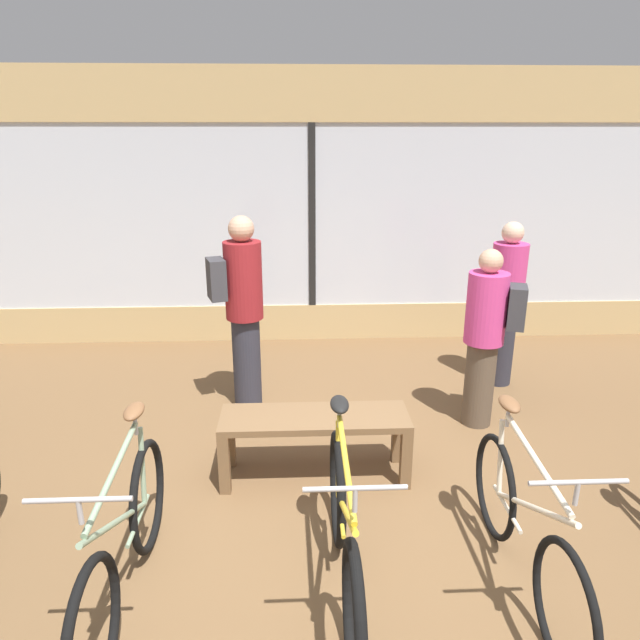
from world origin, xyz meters
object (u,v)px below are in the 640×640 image
bicycle_right (524,530)px  display_bench (315,427)px  bicycle_center (344,537)px  customer_mid_floor (243,308)px  customer_by_window (505,301)px  customer_near_rack (486,334)px  bicycle_left (125,546)px

bicycle_right → display_bench: size_ratio=1.19×
display_bench → bicycle_right: bearing=-45.5°
bicycle_center → customer_mid_floor: customer_mid_floor is taller
bicycle_center → customer_by_window: customer_by_window is taller
bicycle_right → customer_near_rack: (0.37, 1.92, 0.47)m
customer_near_rack → customer_by_window: customer_by_window is taller
display_bench → customer_mid_floor: customer_mid_floor is taller
customer_by_window → customer_mid_floor: (-2.59, -0.42, 0.10)m
bicycle_center → customer_by_window: size_ratio=1.04×
bicycle_left → bicycle_right: bicycle_left is taller
bicycle_right → customer_near_rack: bearing=79.2°
bicycle_right → customer_mid_floor: size_ratio=0.92×
display_bench → bicycle_left: bearing=-131.8°
bicycle_center → bicycle_left: bearing=-179.6°
bicycle_left → customer_by_window: 4.18m
customer_near_rack → customer_by_window: 0.98m
bicycle_left → bicycle_right: bearing=1.0°
customer_near_rack → bicycle_left: bearing=-142.8°
bicycle_center → bicycle_right: bearing=1.7°
bicycle_right → customer_mid_floor: 3.00m
display_bench → bicycle_center: bearing=-84.2°
customer_near_rack → customer_mid_floor: 2.16m
customer_near_rack → customer_mid_floor: customer_mid_floor is taller
bicycle_center → customer_near_rack: bearing=54.6°
bicycle_left → bicycle_center: (1.19, 0.01, 0.01)m
bicycle_right → customer_by_window: bearing=73.2°
bicycle_left → customer_near_rack: customer_near_rack is taller
bicycle_center → display_bench: bicycle_center is taller
bicycle_right → display_bench: bicycle_right is taller
bicycle_center → customer_mid_floor: (-0.73, 2.39, 0.59)m
customer_by_window → customer_mid_floor: 2.62m
bicycle_left → bicycle_right: size_ratio=1.03×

